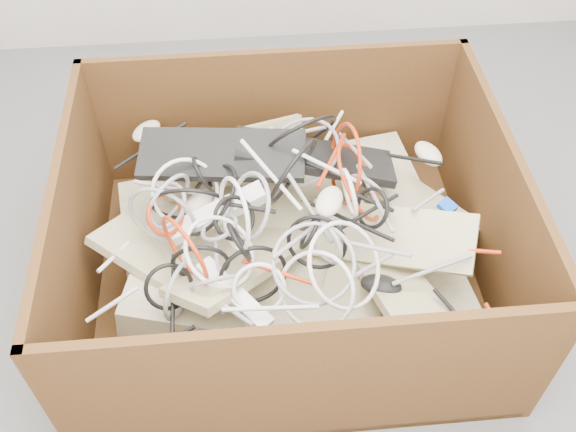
{
  "coord_description": "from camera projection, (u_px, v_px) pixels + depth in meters",
  "views": [
    {
      "loc": [
        -0.18,
        -1.18,
        1.75
      ],
      "look_at": [
        -0.07,
        0.1,
        0.3
      ],
      "focal_mm": 40.91,
      "sensor_mm": 36.0,
      "label": 1
    }
  ],
  "objects": [
    {
      "name": "ground",
      "position": [
        312.0,
        299.0,
        2.1
      ],
      "size": [
        3.0,
        3.0,
        0.0
      ],
      "primitive_type": "plane",
      "color": "#5B5B5D",
      "rests_on": "ground"
    },
    {
      "name": "cardboard_box",
      "position": [
        283.0,
        256.0,
        2.04
      ],
      "size": [
        1.26,
        1.05,
        0.56
      ],
      "color": "#391E0E",
      "rests_on": "ground"
    },
    {
      "name": "keyboard_pile",
      "position": [
        296.0,
        222.0,
        1.95
      ],
      "size": [
        1.21,
        0.89,
        0.35
      ],
      "color": "tan",
      "rests_on": "cardboard_box"
    },
    {
      "name": "mice_scatter",
      "position": [
        275.0,
        196.0,
        1.92
      ],
      "size": [
        1.01,
        0.79,
        0.22
      ],
      "color": "beige",
      "rests_on": "keyboard_pile"
    },
    {
      "name": "power_strip_left",
      "position": [
        216.0,
        214.0,
        1.86
      ],
      "size": [
        0.31,
        0.14,
        0.12
      ],
      "primitive_type": "cube",
      "rotation": [
        0.14,
        -0.26,
        0.29
      ],
      "color": "white",
      "rests_on": "keyboard_pile"
    },
    {
      "name": "power_strip_right",
      "position": [
        234.0,
        295.0,
        1.7
      ],
      "size": [
        0.2,
        0.22,
        0.08
      ],
      "primitive_type": "cube",
      "rotation": [
        -0.1,
        0.17,
        -0.85
      ],
      "color": "white",
      "rests_on": "keyboard_pile"
    },
    {
      "name": "vga_plug",
      "position": [
        447.0,
        207.0,
        1.88
      ],
      "size": [
        0.06,
        0.06,
        0.03
      ],
      "primitive_type": "cube",
      "rotation": [
        0.09,
        0.14,
        -0.93
      ],
      "color": "#0C40C2",
      "rests_on": "keyboard_pile"
    },
    {
      "name": "cable_tangle",
      "position": [
        264.0,
        213.0,
        1.8
      ],
      "size": [
        1.12,
        0.89,
        0.4
      ],
      "color": "black",
      "rests_on": "keyboard_pile"
    }
  ]
}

